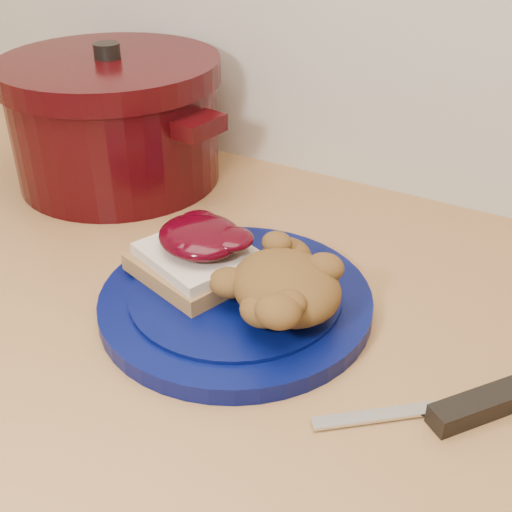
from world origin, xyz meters
The scene contains 6 objects.
plate centered at (-0.02, 1.49, 0.91)m, with size 0.25×0.25×0.02m, color #040B42.
sandwich centered at (-0.06, 1.50, 0.94)m, with size 0.13×0.12×0.05m.
stuffing_mound centered at (0.04, 1.49, 0.95)m, with size 0.10×0.09×0.05m, color brown.
butter_knife centered at (0.17, 1.44, 0.90)m, with size 0.16×0.01×0.00m, color silver.
dutch_oven centered at (-0.30, 1.66, 0.98)m, with size 0.32×0.30×0.17m.
pepper_grinder centered at (-0.36, 1.70, 0.97)m, with size 0.06×0.06×0.13m.
Camera 1 is at (0.24, 1.08, 1.26)m, focal length 45.00 mm.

